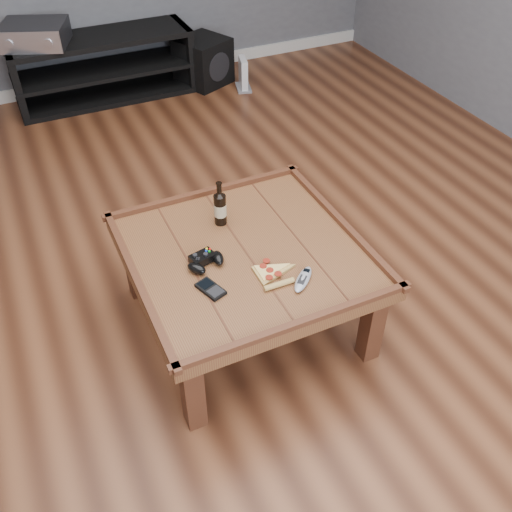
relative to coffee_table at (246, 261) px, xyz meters
name	(u,v)px	position (x,y,z in m)	size (l,w,h in m)	color
ground	(246,321)	(0.00, 0.00, -0.39)	(6.00, 6.00, 0.00)	#402012
baseboard	(101,80)	(0.00, 2.99, -0.34)	(5.00, 0.02, 0.10)	silver
coffee_table	(246,261)	(0.00, 0.00, 0.00)	(1.03, 1.03, 0.48)	#5A2E19
media_console	(104,68)	(0.00, 2.75, -0.15)	(1.40, 0.45, 0.50)	black
beer_bottle	(220,207)	(-0.02, 0.24, 0.15)	(0.06, 0.06, 0.22)	black
game_controller	(205,261)	(-0.19, -0.01, 0.08)	(0.18, 0.14, 0.05)	black
pizza_slice	(271,274)	(0.03, -0.18, 0.07)	(0.15, 0.24, 0.02)	tan
smartphone	(211,289)	(-0.23, -0.16, 0.07)	(0.11, 0.14, 0.02)	black
remote_control	(303,279)	(0.14, -0.28, 0.07)	(0.16, 0.15, 0.02)	#969AA3
av_receiver	(35,34)	(-0.45, 2.74, 0.19)	(0.56, 0.51, 0.16)	black
subwoofer	(203,61)	(0.81, 2.68, -0.21)	(0.49, 0.49, 0.37)	black
game_console	(243,75)	(1.07, 2.43, -0.27)	(0.16, 0.23, 0.26)	gray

